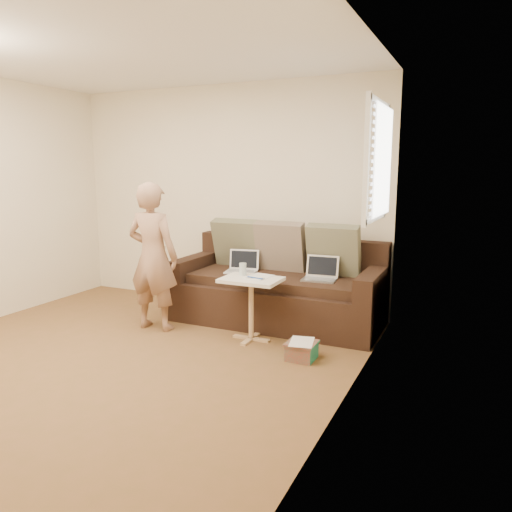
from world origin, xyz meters
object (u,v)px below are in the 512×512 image
laptop_silver (319,280)px  striped_box (302,350)px  drinking_glass (243,269)px  sofa (277,284)px  person (153,257)px  laptop_white (241,273)px  side_table (251,309)px

laptop_silver → striped_box: 0.94m
drinking_glass → laptop_silver: bearing=37.6°
sofa → person: (-1.07, -0.73, 0.33)m
laptop_silver → person: person is taller
sofa → laptop_white: size_ratio=6.67×
side_table → drinking_glass: (-0.13, 0.08, 0.37)m
side_table → person: bearing=-174.6°
sofa → side_table: bearing=-91.4°
laptop_silver → side_table: bearing=-136.2°
sofa → drinking_glass: (-0.14, -0.54, 0.25)m
laptop_white → side_table: laptop_white is taller
person → sofa: bearing=-148.9°
laptop_white → striped_box: laptop_white is taller
laptop_white → side_table: size_ratio=0.54×
sofa → person: person is taller
laptop_silver → side_table: (-0.50, -0.56, -0.21)m
laptop_silver → laptop_white: 0.89m
sofa → laptop_silver: bearing=-7.6°
striped_box → person: bearing=174.4°
striped_box → drinking_glass: bearing=155.0°
laptop_silver → drinking_glass: (-0.62, -0.48, 0.15)m
person → drinking_glass: (0.93, 0.18, -0.08)m
laptop_white → drinking_glass: bearing=-72.5°
laptop_silver → side_table: 0.78m
side_table → drinking_glass: bearing=147.5°
laptop_white → person: (-0.66, -0.67, 0.24)m
laptop_silver → person: bearing=-161.6°
laptop_white → striped_box: (1.00, -0.83, -0.44)m
sofa → striped_box: size_ratio=8.68×
laptop_silver → side_table: laptop_silver is taller
drinking_glass → striped_box: 1.01m
striped_box → sofa: bearing=123.8°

